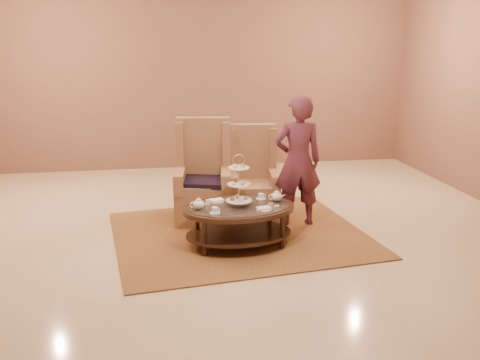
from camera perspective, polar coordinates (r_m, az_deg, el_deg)
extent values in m
plane|color=beige|center=(6.54, -0.93, -6.69)|extent=(8.00, 8.00, 0.00)
cube|color=silver|center=(6.54, -0.93, -6.69)|extent=(8.00, 8.00, 0.02)
cube|color=brown|center=(10.06, -4.50, 11.20)|extent=(8.00, 0.04, 3.50)
cube|color=olive|center=(6.78, -0.06, -5.79)|extent=(3.35, 2.90, 0.02)
cylinder|color=black|center=(6.06, -3.81, -6.29)|extent=(0.06, 0.06, 0.44)
cylinder|color=black|center=(6.28, 4.53, -5.53)|extent=(0.06, 0.06, 0.44)
cylinder|color=black|center=(6.51, -4.59, -4.78)|extent=(0.06, 0.06, 0.44)
cylinder|color=black|center=(6.71, 3.21, -4.13)|extent=(0.06, 0.06, 0.44)
cylinder|color=white|center=(6.20, -0.12, -0.35)|extent=(0.01, 0.01, 0.55)
torus|color=white|center=(6.13, -0.12, 2.12)|extent=(0.14, 0.02, 0.14)
cylinder|color=white|center=(6.26, -0.12, -2.19)|extent=(0.33, 0.33, 0.01)
cylinder|color=white|center=(6.20, -0.12, -0.44)|extent=(0.30, 0.30, 0.01)
cylinder|color=white|center=(6.15, -0.12, 1.33)|extent=(0.26, 0.26, 0.01)
cylinder|color=#C1636C|center=(6.27, 0.63, -1.93)|extent=(0.05, 0.05, 0.04)
cylinder|color=tan|center=(6.33, -0.30, -1.77)|extent=(0.05, 0.05, 0.04)
cylinder|color=brown|center=(6.23, -0.87, -2.04)|extent=(0.05, 0.05, 0.04)
cylinder|color=beige|center=(6.18, 0.08, -2.21)|extent=(0.05, 0.05, 0.04)
ellipsoid|color=tan|center=(6.24, 0.48, -0.15)|extent=(0.05, 0.05, 0.03)
ellipsoid|color=brown|center=(6.26, -0.48, -0.09)|extent=(0.05, 0.05, 0.03)
ellipsoid|color=beige|center=(6.16, -0.72, -0.35)|extent=(0.05, 0.05, 0.03)
ellipsoid|color=#C1636C|center=(6.14, 0.25, -0.41)|extent=(0.05, 0.05, 0.03)
cube|color=brown|center=(6.20, 0.29, 1.57)|extent=(0.05, 0.04, 0.02)
cube|color=beige|center=(6.19, -0.58, 1.56)|extent=(0.05, 0.04, 0.02)
cube|color=#C1636C|center=(6.10, -0.53, 1.36)|extent=(0.05, 0.04, 0.02)
cube|color=tan|center=(6.11, 0.35, 1.37)|extent=(0.05, 0.04, 0.02)
ellipsoid|color=white|center=(6.15, -4.44, -2.62)|extent=(0.14, 0.14, 0.11)
cylinder|color=white|center=(6.13, -4.45, -2.13)|extent=(0.07, 0.07, 0.01)
sphere|color=white|center=(6.13, -4.45, -2.00)|extent=(0.02, 0.02, 0.02)
cone|color=white|center=(6.16, -3.68, -2.51)|extent=(0.08, 0.03, 0.06)
torus|color=white|center=(6.14, -5.04, -2.66)|extent=(0.08, 0.02, 0.07)
ellipsoid|color=white|center=(6.44, 3.93, -1.77)|extent=(0.14, 0.14, 0.11)
cylinder|color=white|center=(6.43, 3.94, -1.31)|extent=(0.07, 0.07, 0.01)
sphere|color=white|center=(6.42, 3.94, -1.18)|extent=(0.02, 0.02, 0.02)
cone|color=white|center=(6.46, 4.63, -1.67)|extent=(0.08, 0.03, 0.06)
torus|color=white|center=(6.42, 3.38, -1.82)|extent=(0.08, 0.02, 0.07)
cylinder|color=white|center=(6.03, -2.70, -3.51)|extent=(0.13, 0.13, 0.01)
cylinder|color=white|center=(6.02, -2.70, -3.20)|extent=(0.08, 0.08, 0.06)
torus|color=white|center=(6.02, -2.31, -3.17)|extent=(0.04, 0.01, 0.04)
cylinder|color=white|center=(6.54, 2.26, -1.99)|extent=(0.13, 0.13, 0.01)
cylinder|color=white|center=(6.53, 2.26, -1.70)|extent=(0.08, 0.08, 0.06)
torus|color=white|center=(6.55, 2.61, -1.68)|extent=(0.04, 0.01, 0.04)
cylinder|color=white|center=(6.44, -2.49, -2.29)|extent=(0.19, 0.19, 0.01)
cube|color=white|center=(6.43, -2.49, -2.16)|extent=(0.18, 0.15, 0.02)
cylinder|color=white|center=(6.14, 2.57, -3.16)|extent=(0.19, 0.19, 0.01)
cube|color=white|center=(6.13, 2.58, -3.02)|extent=(0.18, 0.15, 0.02)
cylinder|color=white|center=(6.30, -3.46, -2.41)|extent=(0.05, 0.05, 0.07)
cylinder|color=white|center=(6.25, 3.94, -2.81)|extent=(0.07, 0.07, 0.02)
cylinder|color=#C1636C|center=(6.24, 3.95, -2.71)|extent=(0.05, 0.05, 0.01)
cylinder|color=white|center=(6.32, 3.29, -2.57)|extent=(0.07, 0.07, 0.02)
cylinder|color=brown|center=(6.32, 3.29, -2.48)|extent=(0.05, 0.05, 0.01)
cylinder|color=white|center=(6.38, -4.19, -2.43)|extent=(0.07, 0.07, 0.02)
cylinder|color=beige|center=(6.38, -4.19, -2.34)|extent=(0.05, 0.05, 0.01)
cube|color=#9D6F49|center=(7.26, -3.91, -2.64)|extent=(0.83, 0.83, 0.44)
cube|color=#9D6F49|center=(7.13, -3.97, -0.68)|extent=(0.70, 0.70, 0.10)
cube|color=#9D6F49|center=(7.42, -3.89, 1.47)|extent=(0.75, 0.25, 1.36)
cube|color=#9D6F49|center=(7.33, -6.41, 3.76)|extent=(0.14, 0.24, 0.63)
cube|color=#9D6F49|center=(7.31, -1.48, 3.82)|extent=(0.14, 0.24, 0.63)
cube|color=#9D6F49|center=(7.12, -6.42, -0.04)|extent=(0.22, 0.67, 0.27)
cube|color=#9D6F49|center=(7.10, -1.52, -0.01)|extent=(0.22, 0.67, 0.27)
cube|color=black|center=(7.08, -3.99, -0.17)|extent=(0.70, 0.66, 0.06)
cube|color=#9D6F49|center=(7.36, 1.38, -2.49)|extent=(0.74, 0.74, 0.41)
cube|color=#9D6F49|center=(7.24, 1.43, -0.71)|extent=(0.63, 0.63, 0.10)
cube|color=#9D6F49|center=(7.51, 1.21, 1.25)|extent=(0.69, 0.20, 1.26)
cube|color=#9D6F49|center=(7.39, -0.99, 3.33)|extent=(0.12, 0.22, 0.58)
cube|color=#9D6F49|center=(7.44, 3.48, 3.38)|extent=(0.12, 0.22, 0.58)
cube|color=#9D6F49|center=(7.20, -0.79, -0.15)|extent=(0.18, 0.62, 0.25)
cube|color=#9D6F49|center=(7.25, 3.64, -0.08)|extent=(0.18, 0.62, 0.25)
imported|color=#522331|center=(6.94, 6.19, 1.96)|extent=(0.64, 0.43, 1.72)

